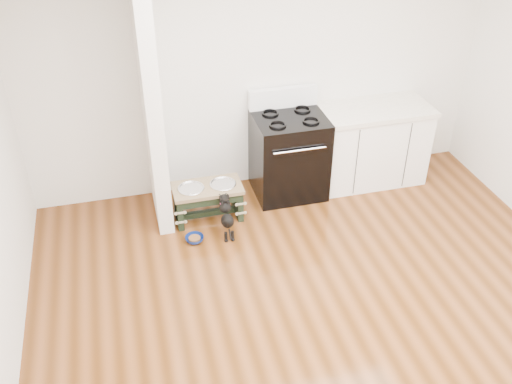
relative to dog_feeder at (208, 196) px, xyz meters
name	(u,v)px	position (x,y,z in m)	size (l,w,h in m)	color
ground	(336,335)	(0.71, -1.87, -0.28)	(5.00, 5.00, 0.00)	#4C280D
room_shell	(355,168)	(0.71, -1.87, 1.34)	(5.00, 5.00, 5.00)	silver
partition_wall	(150,96)	(-0.46, 0.23, 1.07)	(0.15, 0.80, 2.70)	silver
oven_range	(289,154)	(0.96, 0.29, 0.20)	(0.76, 0.69, 1.14)	black
cabinet_run	(371,144)	(1.94, 0.30, 0.17)	(1.24, 0.64, 0.91)	white
dog_feeder	(208,196)	(0.00, 0.00, 0.00)	(0.71, 0.38, 0.41)	black
puppy	(226,215)	(0.13, -0.33, -0.04)	(0.13, 0.37, 0.44)	black
floor_bowl	(195,239)	(-0.21, -0.36, -0.25)	(0.22, 0.22, 0.06)	navy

